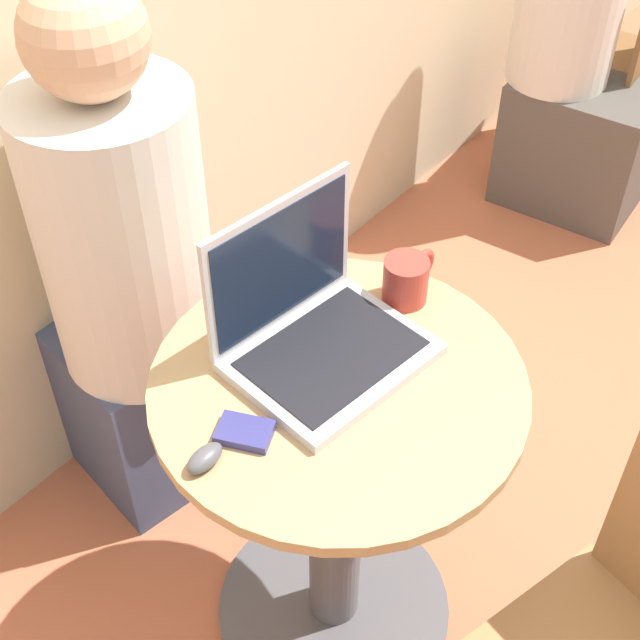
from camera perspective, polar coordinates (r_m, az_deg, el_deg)
name	(u,v)px	position (r m, az deg, el deg)	size (l,w,h in m)	color
ground_plane	(334,608)	(2.10, 0.88, -17.92)	(12.00, 12.00, 0.00)	#B26042
round_table	(336,489)	(1.71, 1.04, -10.76)	(0.63, 0.63, 0.75)	#4C4C51
laptop	(314,325)	(1.49, -0.39, -0.33)	(0.34, 0.29, 0.27)	#B7B7BC
cell_phone	(245,432)	(1.40, -4.85, -7.16)	(0.09, 0.10, 0.02)	navy
computer_mouse	(205,458)	(1.37, -7.39, -8.76)	(0.07, 0.04, 0.03)	#4C4C51
coffee_cup	(407,279)	(1.60, 5.60, 2.63)	(0.13, 0.08, 0.09)	#B2382D
person_seated	(125,302)	(1.97, -12.40, 1.13)	(0.40, 0.55, 1.28)	#3D4766
chair_background	(609,56)	(3.24, 18.00, 15.78)	(0.44, 0.44, 0.82)	brown
person_background	(576,57)	(3.00, 16.06, 15.86)	(0.35, 0.51, 1.23)	#4C4742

